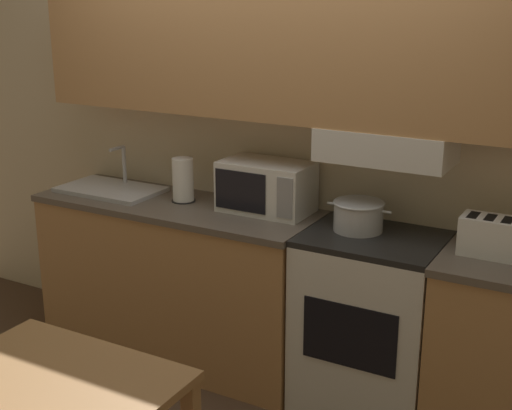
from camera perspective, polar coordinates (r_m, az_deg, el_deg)
ground_plane at (r=4.31m, az=2.93°, el=-12.00°), size 16.00×16.00×0.00m
wall_back at (r=3.75m, az=3.04°, el=7.96°), size 5.23×0.38×2.55m
lower_counter_main at (r=4.17m, az=-6.20°, el=-5.97°), size 1.65×0.58×0.94m
lower_counter_right_stub at (r=3.54m, az=18.35°, el=-11.16°), size 0.53×0.58×0.94m
stove_range at (r=3.68m, az=9.05°, el=-9.35°), size 0.67×0.55×0.94m
cooking_pot at (r=3.54m, az=8.20°, el=-0.81°), size 0.33×0.26×0.15m
microwave at (r=3.80m, az=0.83°, el=1.47°), size 0.48×0.29×0.27m
toaster at (r=3.35m, az=18.73°, el=-2.44°), size 0.33×0.16×0.17m
sink_basin at (r=4.29m, az=-11.55°, el=1.29°), size 0.60×0.36×0.25m
paper_towel_roll at (r=4.00m, az=-5.86°, el=2.00°), size 0.14×0.14×0.25m
dining_table at (r=2.82m, az=-15.78°, el=-15.49°), size 0.89×0.65×0.72m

